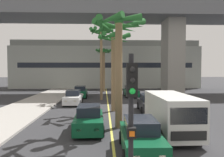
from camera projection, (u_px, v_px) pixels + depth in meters
lane_stripe_center at (108, 107)px, 22.39m from camera, size 0.14×56.00×0.01m
bridge_overpass at (112, 15)px, 36.14m from camera, size 76.96×8.00×16.37m
pier_building_backdrop at (106, 65)px, 46.97m from camera, size 38.37×8.04×9.68m
car_queue_front at (131, 92)px, 30.47m from camera, size 1.96×4.16×1.56m
car_queue_second at (89, 119)px, 13.60m from camera, size 1.93×4.15×1.56m
car_queue_third at (80, 92)px, 29.65m from camera, size 1.94×4.15×1.56m
car_queue_fourth at (73, 98)px, 23.87m from camera, size 1.85×4.11×1.56m
car_queue_fifth at (149, 103)px, 19.91m from camera, size 1.92×4.15×1.56m
car_queue_sixth at (141, 137)px, 9.99m from camera, size 1.89×4.13×1.56m
delivery_van at (171, 113)px, 12.72m from camera, size 2.22×5.28×2.36m
traffic_light_median_near at (131, 119)px, 4.97m from camera, size 0.24×0.37×4.20m
palm_tree_near_median at (114, 51)px, 19.77m from camera, size 3.13×3.25×7.22m
palm_tree_mid_median at (101, 39)px, 26.99m from camera, size 3.05×3.06×9.07m
palm_tree_far_median at (104, 58)px, 37.54m from camera, size 2.88×2.86×7.47m
palm_tree_farthest_median at (119, 39)px, 14.13m from camera, size 3.62×3.63×7.30m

